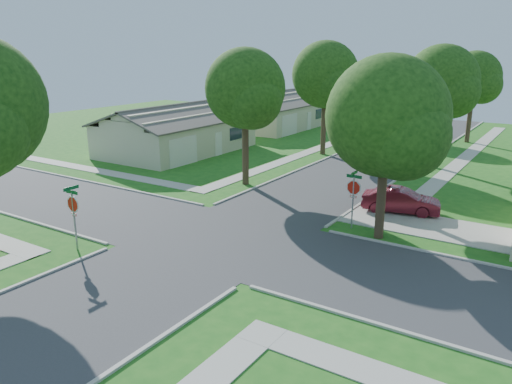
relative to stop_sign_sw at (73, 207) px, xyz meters
The scene contains 19 objects.
ground 6.95m from the stop_sign_sw, 45.00° to the left, with size 100.00×100.00×0.00m, color #1E5E19.
road_ns 6.95m from the stop_sign_sw, 45.00° to the left, with size 7.00×100.00×0.02m, color #333335.
sidewalk_ne 32.61m from the stop_sign_sw, 70.62° to the left, with size 1.20×40.00×0.04m, color #9E9B91.
sidewalk_nw 30.80m from the stop_sign_sw, 92.61° to the left, with size 1.20×40.00×0.04m, color #9E9B91.
driveway 17.38m from the stop_sign_sw, 43.12° to the left, with size 8.80×3.60×0.05m, color #9E9B91.
stop_sign_sw is the anchor object (origin of this frame).
stop_sign_ne 13.29m from the stop_sign_sw, 45.00° to the left, with size 1.05×0.80×2.98m.
tree_e_near 17.04m from the stop_sign_sw, 55.41° to the left, with size 4.97×4.80×8.28m.
tree_e_mid 27.71m from the stop_sign_sw, 69.80° to the left, with size 5.59×5.40×9.21m.
tree_e_far 40.04m from the stop_sign_sw, 76.27° to the left, with size 5.17×5.00×8.72m.
tree_w_near 14.30m from the stop_sign_sw, 89.77° to the left, with size 5.38×5.20×8.97m.
tree_w_mid 26.09m from the stop_sign_sw, 89.87° to the left, with size 5.80×5.60×9.56m.
tree_w_far 38.86m from the stop_sign_sw, 89.93° to the left, with size 4.76×4.60×8.04m.
tree_ne_corner 14.64m from the stop_sign_sw, 38.84° to the left, with size 5.80×5.60×8.66m.
house_nw_near 22.71m from the stop_sign_sw, 119.83° to the left, with size 8.42×13.60×4.23m.
house_nw_far 38.40m from the stop_sign_sw, 107.10° to the left, with size 8.42×13.60×4.23m.
car_driveway 17.10m from the stop_sign_sw, 51.13° to the left, with size 1.46×4.19×1.38m, color #57121C.
car_curb_east 37.09m from the stop_sign_sw, 80.84° to the left, with size 1.72×4.29×1.46m, color black.
car_curb_west 43.83m from the stop_sign_sw, 88.04° to the left, with size 1.88×4.62×1.34m, color black.
Camera 1 is at (13.58, -18.02, 8.75)m, focal length 35.00 mm.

